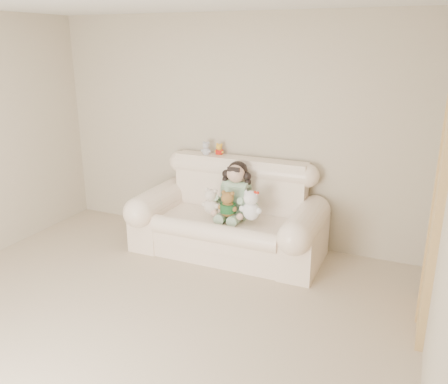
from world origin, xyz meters
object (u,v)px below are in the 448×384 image
seated_child (236,189)px  white_cat (251,202)px  sofa (228,210)px  brown_teddy (228,201)px  cream_teddy (211,199)px

seated_child → white_cat: seated_child is taller
sofa → white_cat: size_ratio=5.39×
brown_teddy → cream_teddy: size_ratio=1.00×
sofa → seated_child: bearing=50.2°
white_cat → sofa: bearing=179.9°
white_cat → cream_teddy: (-0.46, 0.00, -0.03)m
white_cat → cream_teddy: bearing=-156.9°
sofa → white_cat: bearing=-23.3°
sofa → cream_teddy: sofa is taller
sofa → white_cat: 0.40m
brown_teddy → white_cat: bearing=2.2°
sofa → cream_teddy: (-0.13, -0.14, 0.15)m
seated_child → brown_teddy: bearing=-82.7°
seated_child → brown_teddy: 0.24m
white_cat → cream_teddy: size_ratio=1.16×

